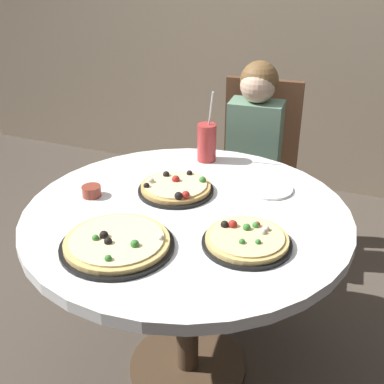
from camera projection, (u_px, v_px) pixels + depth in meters
name	position (u px, v px, depth m)	size (l,w,h in m)	color
ground_plane	(188.00, 367.00, 2.08)	(8.00, 8.00, 0.00)	#4C4238
dining_table	(187.00, 236.00, 1.79)	(1.14, 1.14, 0.75)	white
chair_wooden	(257.00, 161.00, 2.66)	(0.43, 0.43, 0.95)	brown
diner_child	(249.00, 184.00, 2.53)	(0.28, 0.42, 1.08)	#3F4766
pizza_veggie	(176.00, 188.00, 1.86)	(0.28, 0.28, 0.05)	black
pizza_cheese	(247.00, 240.00, 1.54)	(0.28, 0.28, 0.05)	black
pizza_pepperoni	(117.00, 243.00, 1.53)	(0.35, 0.35, 0.05)	black
soda_cup	(207.00, 142.00, 2.09)	(0.08, 0.08, 0.31)	#B73333
sauce_bowl	(92.00, 191.00, 1.83)	(0.07, 0.07, 0.04)	brown
plate_small	(269.00, 189.00, 1.88)	(0.18, 0.18, 0.01)	white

